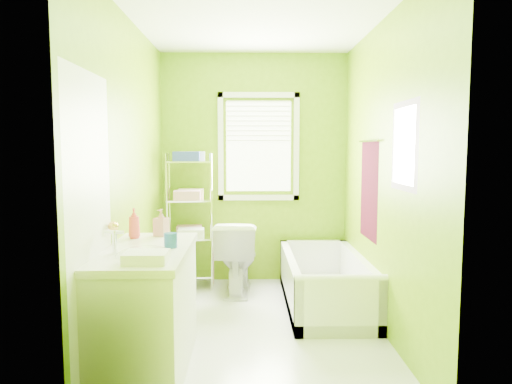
{
  "coord_description": "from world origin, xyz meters",
  "views": [
    {
      "loc": [
        -0.08,
        -3.78,
        1.53
      ],
      "look_at": [
        -0.0,
        0.25,
        1.15
      ],
      "focal_mm": 32.0,
      "sensor_mm": 36.0,
      "label": 1
    }
  ],
  "objects_px": {
    "bathtub": "(325,290)",
    "toilet": "(237,256)",
    "wire_shelf_unit": "(191,205)",
    "vanity": "(147,306)"
  },
  "relations": [
    {
      "from": "bathtub",
      "to": "toilet",
      "type": "distance_m",
      "value": 1.01
    },
    {
      "from": "toilet",
      "to": "wire_shelf_unit",
      "type": "bearing_deg",
      "value": -17.46
    },
    {
      "from": "bathtub",
      "to": "vanity",
      "type": "height_order",
      "value": "vanity"
    },
    {
      "from": "toilet",
      "to": "vanity",
      "type": "relative_size",
      "value": 0.68
    },
    {
      "from": "toilet",
      "to": "wire_shelf_unit",
      "type": "distance_m",
      "value": 0.75
    },
    {
      "from": "bathtub",
      "to": "vanity",
      "type": "relative_size",
      "value": 1.41
    },
    {
      "from": "bathtub",
      "to": "wire_shelf_unit",
      "type": "bearing_deg",
      "value": 154.24
    },
    {
      "from": "vanity",
      "to": "wire_shelf_unit",
      "type": "bearing_deg",
      "value": 87.72
    },
    {
      "from": "bathtub",
      "to": "toilet",
      "type": "height_order",
      "value": "toilet"
    },
    {
      "from": "toilet",
      "to": "vanity",
      "type": "xyz_separation_m",
      "value": [
        -0.58,
        -1.72,
        0.07
      ]
    }
  ]
}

